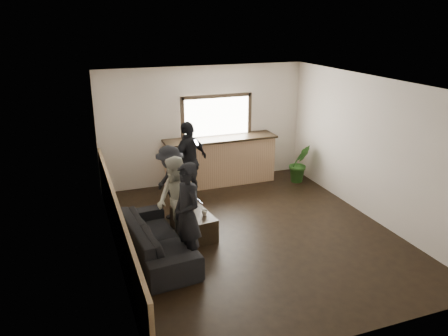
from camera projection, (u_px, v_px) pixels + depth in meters
name	position (u px, v px, depth m)	size (l,w,h in m)	color
ground	(254.00, 233.00, 8.21)	(5.00, 6.00, 0.01)	black
room_shell	(216.00, 164.00, 7.49)	(5.01, 6.01, 2.80)	silver
bar_counter	(220.00, 158.00, 10.49)	(2.70, 0.68, 2.13)	tan
sofa	(156.00, 239.00, 7.35)	(2.19, 0.86, 0.64)	black
coffee_table	(193.00, 224.00, 8.09)	(0.56, 1.00, 0.45)	black
cup_a	(185.00, 208.00, 8.12)	(0.12, 0.12, 0.09)	silver
cup_b	(205.00, 213.00, 7.90)	(0.11, 0.11, 0.10)	silver
potted_plant	(300.00, 163.00, 10.63)	(0.52, 0.42, 0.94)	#2D6623
person_a	(187.00, 215.00, 6.97)	(0.54, 0.71, 1.73)	black
person_b	(176.00, 201.00, 7.64)	(0.77, 0.90, 1.59)	#B7B7A5
person_c	(171.00, 184.00, 8.52)	(0.75, 1.08, 1.53)	black
person_d	(189.00, 162.00, 9.40)	(1.12, 0.92, 1.79)	black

